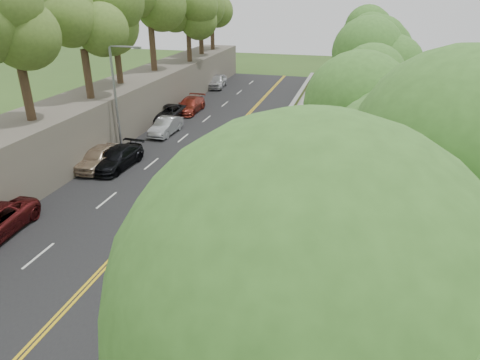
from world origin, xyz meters
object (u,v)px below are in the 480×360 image
signpost (172,293)px  painter_0 (204,255)px  streetlight (118,92)px  construction_barrel (319,154)px  person_far (323,132)px

signpost → painter_0: 4.18m
streetlight → signpost: streetlight is taller
construction_barrel → streetlight: bearing=-172.3°
person_far → signpost: bearing=72.0°
streetlight → person_far: 16.25m
signpost → person_far: signpost is taller
construction_barrel → painter_0: size_ratio=0.54×
signpost → construction_barrel: size_ratio=3.64×
construction_barrel → painter_0: (-3.55, -15.00, 0.36)m
streetlight → signpost: size_ratio=2.58×
streetlight → painter_0: (11.21, -13.00, -3.80)m
streetlight → construction_barrel: (14.76, 2.00, -4.16)m
signpost → construction_barrel: signpost is taller
signpost → painter_0: signpost is taller
painter_0 → person_far: 19.27m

